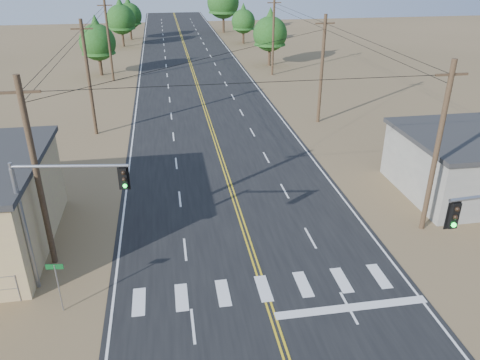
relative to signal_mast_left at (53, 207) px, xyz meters
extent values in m
cube|color=black|center=(9.47, 20.21, -4.46)|extent=(15.00, 200.00, 0.02)
cylinder|color=gray|center=(-2.03, -0.79, -3.72)|extent=(0.06, 0.06, 1.50)
cylinder|color=#4C3826|center=(-1.03, 2.21, 0.53)|extent=(0.30, 0.30, 10.00)
cube|color=#4C3826|center=(-1.03, 2.21, 4.73)|extent=(1.80, 0.12, 0.12)
cylinder|color=#4C3826|center=(-1.03, 22.21, 0.53)|extent=(0.30, 0.30, 10.00)
cube|color=#4C3826|center=(-1.03, 22.21, 4.73)|extent=(1.80, 0.12, 0.12)
cylinder|color=#4C3826|center=(-1.03, 42.21, 0.53)|extent=(0.30, 0.30, 10.00)
cube|color=#4C3826|center=(-1.03, 42.21, 4.73)|extent=(1.80, 0.12, 0.12)
cylinder|color=#4C3826|center=(19.97, 2.21, 0.53)|extent=(0.30, 0.30, 10.00)
cube|color=#4C3826|center=(19.97, 2.21, 4.73)|extent=(1.80, 0.12, 0.12)
cylinder|color=#4C3826|center=(19.97, 22.21, 0.53)|extent=(0.30, 0.30, 10.00)
cube|color=#4C3826|center=(19.97, 22.21, 4.73)|extent=(1.80, 0.12, 0.12)
cylinder|color=#4C3826|center=(19.97, 42.21, 0.53)|extent=(0.30, 0.30, 10.00)
cube|color=#4C3826|center=(19.97, 42.21, 4.73)|extent=(1.80, 0.12, 0.12)
cylinder|color=gray|center=(-1.46, 0.21, -1.29)|extent=(0.22, 0.22, 6.38)
cylinder|color=gray|center=(-1.46, 0.21, 1.90)|extent=(0.16, 0.16, 0.55)
cylinder|color=gray|center=(1.07, -0.14, 1.99)|extent=(5.07, 0.85, 0.15)
cube|color=black|center=(3.32, -0.46, 1.40)|extent=(0.35, 0.31, 1.00)
sphere|color=black|center=(3.34, -0.62, 1.72)|extent=(0.18, 0.18, 0.18)
sphere|color=black|center=(3.34, -0.62, 1.40)|extent=(0.18, 0.18, 0.18)
sphere|color=#0CE533|center=(3.34, -0.62, 1.08)|extent=(0.18, 0.18, 0.18)
cube|color=black|center=(15.53, -6.18, 1.64)|extent=(0.35, 0.31, 1.04)
sphere|color=black|center=(15.52, -6.35, 1.97)|extent=(0.19, 0.19, 0.19)
sphere|color=black|center=(15.52, -6.35, 1.64)|extent=(0.19, 0.19, 0.19)
sphere|color=#0CE533|center=(15.52, -6.35, 1.31)|extent=(0.19, 0.19, 0.19)
cylinder|color=gray|center=(0.06, -1.79, -3.20)|extent=(0.06, 0.06, 2.54)
cube|color=#0B501E|center=(0.06, -1.79, -2.03)|extent=(0.76, 0.12, 0.25)
cylinder|color=#3F2D1E|center=(-2.87, 45.76, -3.06)|extent=(0.44, 0.44, 2.83)
cone|color=#1D4614|center=(-2.87, 45.76, 0.87)|extent=(4.40, 4.40, 5.03)
sphere|color=#1D4614|center=(-2.87, 45.76, -0.15)|extent=(4.72, 4.72, 4.72)
cylinder|color=#3F2D1E|center=(-1.19, 67.54, -2.97)|extent=(0.39, 0.39, 3.00)
cone|color=#1D4614|center=(-1.19, 67.54, 1.19)|extent=(4.66, 4.66, 5.33)
sphere|color=#1D4614|center=(-1.19, 67.54, 0.11)|extent=(4.99, 4.99, 4.99)
cylinder|color=#3F2D1E|center=(-0.21, 75.16, -3.06)|extent=(0.42, 0.42, 2.82)
cone|color=#1D4614|center=(-0.21, 75.16, 0.86)|extent=(4.39, 4.39, 5.02)
sphere|color=#1D4614|center=(-0.21, 75.16, -0.16)|extent=(4.71, 4.71, 4.71)
cylinder|color=#3F2D1E|center=(20.88, 48.15, -3.01)|extent=(0.41, 0.41, 2.93)
cone|color=#1D4614|center=(20.88, 48.15, 1.06)|extent=(4.56, 4.56, 5.21)
sphere|color=#1D4614|center=(20.88, 48.15, 0.00)|extent=(4.88, 4.88, 4.88)
cylinder|color=#3F2D1E|center=(20.28, 67.29, -3.20)|extent=(0.41, 0.41, 2.54)
cone|color=#1D4614|center=(20.28, 67.29, 0.32)|extent=(3.95, 3.95, 4.51)
sphere|color=#1D4614|center=(20.28, 67.29, -0.60)|extent=(4.23, 4.23, 4.23)
cylinder|color=#3F2D1E|center=(18.47, 81.15, -2.53)|extent=(0.48, 0.48, 3.89)
sphere|color=#1D4614|center=(18.47, 81.15, 1.47)|extent=(6.48, 6.48, 6.48)
camera|label=1|loc=(5.35, -19.62, 10.28)|focal=35.00mm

